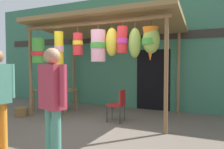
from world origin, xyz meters
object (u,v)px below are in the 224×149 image
Objects in this scene: wicker_basket_spare at (54,116)px; customer_foreground at (53,97)px; display_table at (55,92)px; wicker_basket_by_table at (21,112)px; folding_chair at (119,103)px; flower_heap_on_table at (56,87)px.

wicker_basket_spare is 2.90m from customer_foreground.
display_table reaches higher than wicker_basket_spare.
customer_foreground reaches higher than wicker_basket_spare.
customer_foreground is at bearing -35.38° from wicker_basket_by_table.
wicker_basket_spare is at bearing -52.66° from display_table.
folding_chair is at bearing 91.46° from customer_foreground.
flower_heap_on_table is at bearing 128.67° from customer_foreground.
customer_foreground is at bearing -50.98° from display_table.
wicker_basket_by_table is at bearing -167.94° from folding_chair.
flower_heap_on_table is 1.23m from wicker_basket_by_table.
flower_heap_on_table is 0.39× the size of customer_foreground.
display_table is 1.56× the size of folding_chair.
display_table is 0.16m from flower_heap_on_table.
wicker_basket_by_table reaches higher than wicker_basket_spare.
folding_chair is 2.71m from customer_foreground.
wicker_basket_spare is 0.22× the size of customer_foreground.
display_table is 2.39m from folding_chair.
display_table is 1.94× the size of flower_heap_on_table.
customer_foreground reaches higher than display_table.
wicker_basket_by_table is 0.98× the size of wicker_basket_spare.
wicker_basket_spare is at bearing -162.38° from folding_chair.
wicker_basket_spare is at bearing -54.06° from flower_heap_on_table.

